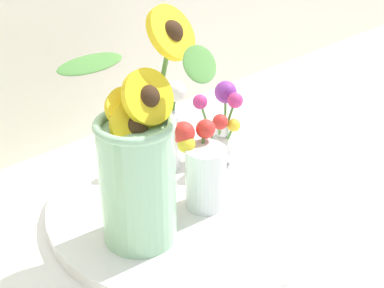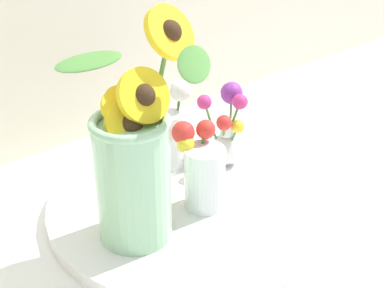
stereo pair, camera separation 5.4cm
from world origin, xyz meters
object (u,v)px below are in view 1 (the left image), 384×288
mason_jar_sunflowers (139,165)px  vase_small_center (203,169)px  serving_tray (192,202)px  vase_small_back (162,134)px  vase_bulb_right (223,129)px

mason_jar_sunflowers → vase_small_center: 0.14m
serving_tray → vase_small_center: (-0.00, -0.03, 0.08)m
serving_tray → vase_small_back: size_ratio=2.98×
vase_small_center → vase_bulb_right: (0.13, 0.08, 0.00)m
serving_tray → vase_small_back: 0.14m
serving_tray → vase_bulb_right: size_ratio=3.32×
serving_tray → mason_jar_sunflowers: (-0.13, -0.02, 0.14)m
mason_jar_sunflowers → vase_bulb_right: bearing=16.2°
mason_jar_sunflowers → vase_small_center: (0.13, -0.00, -0.06)m
mason_jar_sunflowers → vase_small_back: size_ratio=2.09×
serving_tray → vase_small_center: bearing=-92.1°
vase_bulb_right → vase_small_back: size_ratio=0.90×
mason_jar_sunflowers → vase_bulb_right: 0.27m
mason_jar_sunflowers → vase_small_center: mason_jar_sunflowers is taller
serving_tray → vase_small_back: (0.03, 0.12, 0.08)m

